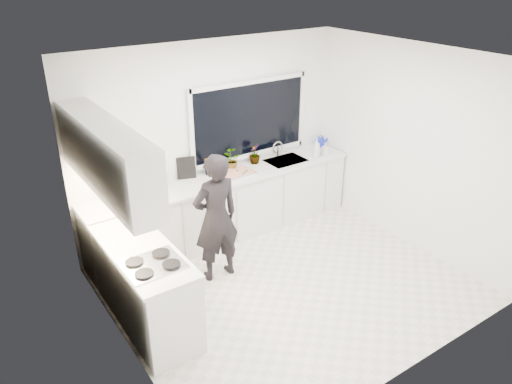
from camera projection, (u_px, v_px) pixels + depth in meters
floor at (288, 285)px, 6.10m from camera, size 4.00×3.50×0.02m
wall_back at (212, 140)px, 6.83m from camera, size 4.00×0.02×2.70m
wall_left at (116, 236)px, 4.49m from camera, size 0.02×3.50×2.70m
wall_right at (412, 148)px, 6.55m from camera, size 0.02×3.50×2.70m
ceiling at (296, 59)px, 4.93m from camera, size 4.00×3.50×0.02m
window at (250, 119)px, 7.02m from camera, size 1.80×0.02×1.00m
base_cabinets_back at (225, 208)px, 6.99m from camera, size 3.92×0.58×0.88m
base_cabinets_left at (145, 287)px, 5.31m from camera, size 0.58×1.60×0.88m
countertop_back at (225, 178)px, 6.78m from camera, size 3.94×0.62×0.04m
countertop_left at (141, 250)px, 5.12m from camera, size 0.62×1.60×0.04m
upper_cabinets at (106, 156)px, 4.91m from camera, size 0.34×2.10×0.70m
sink at (286, 163)px, 7.34m from camera, size 0.58×0.42×0.14m
faucet at (278, 149)px, 7.42m from camera, size 0.03×0.03×0.22m
stovetop at (153, 264)px, 4.83m from camera, size 0.56×0.48×0.03m
person at (216, 218)px, 5.93m from camera, size 0.60×0.40×1.62m
pizza_tray at (236, 173)px, 6.84m from camera, size 0.49×0.37×0.03m
pizza at (236, 172)px, 6.83m from camera, size 0.45×0.33×0.01m
watering_can at (320, 142)px, 7.82m from camera, size 0.16×0.16×0.13m
paper_towel_roll at (135, 187)px, 6.17m from camera, size 0.14×0.14×0.26m
knife_block at (159, 181)px, 6.38m from camera, size 0.16×0.14×0.22m
utensil_crock at (132, 222)px, 5.46m from camera, size 0.14×0.14×0.16m
picture_frame_large at (150, 177)px, 6.41m from camera, size 0.22×0.03×0.28m
picture_frame_small at (186, 168)px, 6.67m from camera, size 0.24×0.10×0.30m
herb_plants at (233, 160)px, 6.97m from camera, size 0.94×0.32×0.28m
soap_bottles at (319, 148)px, 7.41m from camera, size 0.29×0.15×0.29m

